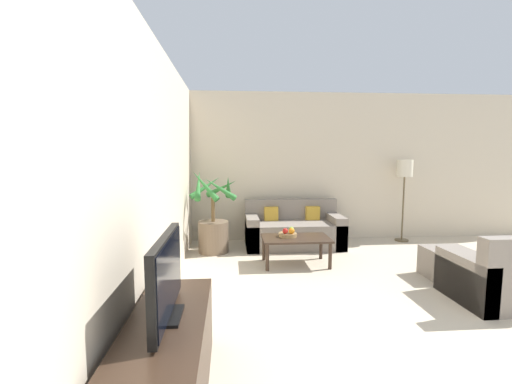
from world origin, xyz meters
name	(u,v)px	position (x,y,z in m)	size (l,w,h in m)	color
wall_back	(361,167)	(0.00, 5.84, 1.35)	(7.91, 0.06, 2.70)	beige
wall_left	(153,179)	(-3.18, 2.90, 1.35)	(0.06, 7.41, 2.70)	beige
tv_console	(168,359)	(-2.86, 1.69, 0.28)	(0.49, 1.33, 0.56)	#332319
television	(166,277)	(-2.86, 1.69, 0.82)	(0.18, 0.83, 0.53)	black
potted_palm	(213,225)	(-2.73, 5.07, 0.44)	(0.82, 0.83, 1.35)	brown
sofa_loveseat	(293,230)	(-1.37, 5.31, 0.28)	(1.64, 0.78, 0.79)	gray
floor_lamp	(405,174)	(0.69, 5.52, 1.23)	(0.27, 0.27, 1.49)	brown
coffee_table	(296,241)	(-1.52, 4.34, 0.35)	(0.96, 0.57, 0.40)	#38281E
fruit_bowl	(288,235)	(-1.63, 4.38, 0.43)	(0.26, 0.26, 0.06)	#997A4C
apple_red	(285,231)	(-1.67, 4.33, 0.50)	(0.08, 0.08, 0.08)	red
apple_green	(291,229)	(-1.57, 4.43, 0.50)	(0.08, 0.08, 0.08)	olive
orange_fruit	(292,231)	(-1.58, 4.33, 0.50)	(0.08, 0.08, 0.08)	orange
armchair	(495,279)	(0.35, 2.91, 0.26)	(0.79, 0.82, 0.79)	gray
ottoman	(448,263)	(0.33, 3.66, 0.19)	(0.56, 0.47, 0.38)	gray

